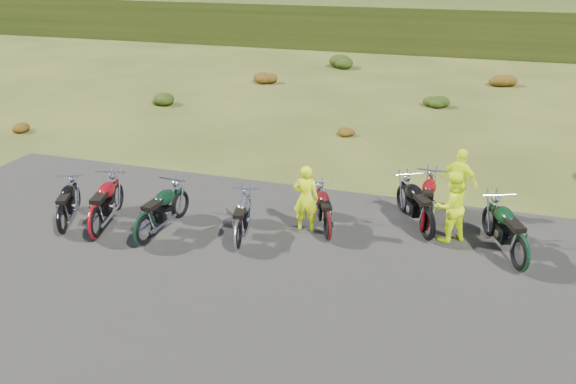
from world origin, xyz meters
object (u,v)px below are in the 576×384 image
(motorcycle_0, at_px, (65,234))
(person_middle, at_px, (306,200))
(motorcycle_3, at_px, (238,250))
(motorcycle_7, at_px, (516,271))

(motorcycle_0, xyz_separation_m, person_middle, (5.48, 1.94, 0.83))
(motorcycle_0, xyz_separation_m, motorcycle_3, (4.28, 0.55, 0.00))
(motorcycle_0, distance_m, motorcycle_3, 4.31)
(motorcycle_0, height_order, motorcycle_3, motorcycle_0)
(motorcycle_7, xyz_separation_m, person_middle, (-4.81, 0.44, 0.83))
(motorcycle_7, bearing_deg, motorcycle_0, 76.51)
(motorcycle_0, relative_size, motorcycle_7, 0.88)
(motorcycle_7, distance_m, person_middle, 4.90)
(motorcycle_0, relative_size, person_middle, 1.23)
(motorcycle_0, distance_m, person_middle, 5.87)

